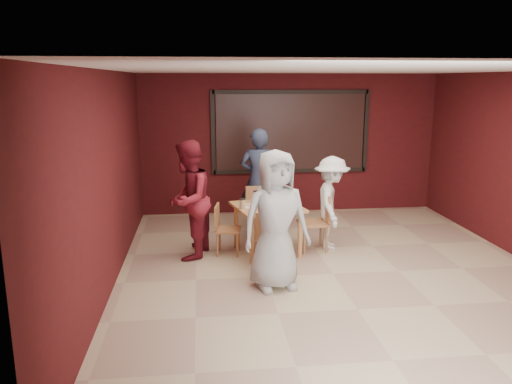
{
  "coord_description": "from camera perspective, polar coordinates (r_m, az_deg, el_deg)",
  "views": [
    {
      "loc": [
        -1.82,
        -6.44,
        2.67
      ],
      "look_at": [
        -0.98,
        0.99,
        0.99
      ],
      "focal_mm": 35.0,
      "sensor_mm": 36.0,
      "label": 1
    }
  ],
  "objects": [
    {
      "name": "chair_back",
      "position": [
        8.57,
        0.32,
        -1.98
      ],
      "size": [
        0.44,
        0.44,
        0.88
      ],
      "color": "#A96841",
      "rests_on": "floor"
    },
    {
      "name": "floor",
      "position": [
        7.21,
        8.78,
        -9.23
      ],
      "size": [
        7.0,
        7.0,
        0.0
      ],
      "primitive_type": "plane",
      "color": "tan",
      "rests_on": "ground"
    },
    {
      "name": "diner_right",
      "position": [
        8.08,
        8.61,
        -1.23
      ],
      "size": [
        0.73,
        1.06,
        1.5
      ],
      "primitive_type": "imported",
      "rotation": [
        0.0,
        0.0,
        1.38
      ],
      "color": "silver",
      "rests_on": "floor"
    },
    {
      "name": "chair_left",
      "position": [
        7.79,
        -3.7,
        -3.94
      ],
      "size": [
        0.44,
        0.44,
        0.79
      ],
      "color": "#A96841",
      "rests_on": "floor"
    },
    {
      "name": "diner_left",
      "position": [
        7.59,
        -7.73,
        -0.9
      ],
      "size": [
        0.9,
        1.03,
        1.8
      ],
      "primitive_type": "imported",
      "rotation": [
        0.0,
        0.0,
        -1.85
      ],
      "color": "maroon",
      "rests_on": "floor"
    },
    {
      "name": "window_blinds",
      "position": [
        10.11,
        4.0,
        6.86
      ],
      "size": [
        3.0,
        0.02,
        1.5
      ],
      "primitive_type": "cube",
      "color": "black"
    },
    {
      "name": "diner_front",
      "position": [
        6.41,
        2.27,
        -3.24
      ],
      "size": [
        1.0,
        0.76,
        1.83
      ],
      "primitive_type": "imported",
      "rotation": [
        0.0,
        0.0,
        0.21
      ],
      "color": "#A7A7A7",
      "rests_on": "floor"
    },
    {
      "name": "dining_table",
      "position": [
        7.76,
        1.3,
        -2.24
      ],
      "size": [
        1.17,
        1.17,
        0.92
      ],
      "color": "tan",
      "rests_on": "floor"
    },
    {
      "name": "diner_back",
      "position": [
        8.95,
        0.32,
        1.42
      ],
      "size": [
        0.77,
        0.6,
        1.85
      ],
      "primitive_type": "imported",
      "rotation": [
        0.0,
        0.0,
        2.88
      ],
      "color": "#2B334C",
      "rests_on": "floor"
    },
    {
      "name": "chair_front",
      "position": [
        7.11,
        1.8,
        -5.17
      ],
      "size": [
        0.52,
        0.52,
        0.87
      ],
      "color": "#A96841",
      "rests_on": "floor"
    },
    {
      "name": "chair_right",
      "position": [
        7.99,
        7.09,
        -3.04
      ],
      "size": [
        0.46,
        0.46,
        0.92
      ],
      "color": "#A96841",
      "rests_on": "floor"
    }
  ]
}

